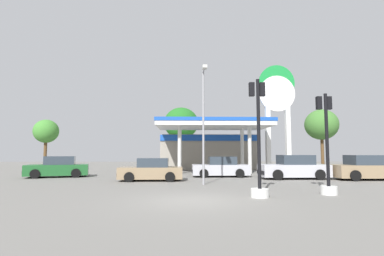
{
  "coord_description": "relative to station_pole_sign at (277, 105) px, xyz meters",
  "views": [
    {
      "loc": [
        -0.42,
        -11.07,
        1.8
      ],
      "look_at": [
        0.28,
        11.45,
        3.66
      ],
      "focal_mm": 27.34,
      "sensor_mm": 36.0,
      "label": 1
    }
  ],
  "objects": [
    {
      "name": "tree_0",
      "position": [
        -26.01,
        8.27,
        -2.11
      ],
      "size": [
        2.96,
        2.96,
        5.79
      ],
      "color": "brown",
      "rests_on": "ground"
    },
    {
      "name": "tree_1",
      "position": [
        -9.44,
        7.72,
        -1.09
      ],
      "size": [
        4.2,
        4.2,
        7.27
      ],
      "color": "brown",
      "rests_on": "ground"
    },
    {
      "name": "car_2",
      "position": [
        -18.25,
        -6.41,
        -5.74
      ],
      "size": [
        4.51,
        2.84,
        1.5
      ],
      "color": "black",
      "rests_on": "ground"
    },
    {
      "name": "corner_streetlamp",
      "position": [
        -8.06,
        -11.9,
        -2.52
      ],
      "size": [
        0.24,
        1.48,
        6.44
      ],
      "color": "gray",
      "rests_on": "ground"
    },
    {
      "name": "tree_2",
      "position": [
        7.5,
        6.56,
        -1.34
      ],
      "size": [
        3.9,
        3.9,
        6.94
      ],
      "color": "brown",
      "rests_on": "ground"
    },
    {
      "name": "car_0",
      "position": [
        -1.7,
        -8.27,
        -5.7
      ],
      "size": [
        4.51,
        2.1,
        1.61
      ],
      "color": "black",
      "rests_on": "ground"
    },
    {
      "name": "ground_plane",
      "position": [
        -8.78,
        -16.92,
        -6.42
      ],
      "size": [
        90.0,
        90.0,
        0.0
      ],
      "primitive_type": "plane",
      "color": "slate",
      "rests_on": "ground"
    },
    {
      "name": "car_4",
      "position": [
        -6.44,
        -6.45,
        -5.76
      ],
      "size": [
        4.13,
        1.91,
        1.48
      ],
      "color": "black",
      "rests_on": "ground"
    },
    {
      "name": "car_3",
      "position": [
        2.88,
        -9.13,
        -5.7
      ],
      "size": [
        4.54,
        2.17,
        1.61
      ],
      "color": "black",
      "rests_on": "ground"
    },
    {
      "name": "traffic_signal_1",
      "position": [
        -6.13,
        -16.22,
        -4.75
      ],
      "size": [
        0.71,
        0.71,
        4.79
      ],
      "color": "silver",
      "rests_on": "ground"
    },
    {
      "name": "gas_station",
      "position": [
        -6.51,
        3.72,
        -4.28
      ],
      "size": [
        10.03,
        12.57,
        4.64
      ],
      "color": "gray",
      "rests_on": "ground"
    },
    {
      "name": "traffic_signal_0",
      "position": [
        -3.01,
        -15.58,
        -4.87
      ],
      "size": [
        0.68,
        0.7,
        4.34
      ],
      "color": "silver",
      "rests_on": "ground"
    },
    {
      "name": "car_1",
      "position": [
        -11.21,
        -9.28,
        -5.78
      ],
      "size": [
        4.02,
        1.89,
        1.43
      ],
      "color": "black",
      "rests_on": "ground"
    },
    {
      "name": "station_pole_sign",
      "position": [
        0.0,
        0.0,
        0.0
      ],
      "size": [
        3.53,
        0.56,
        10.35
      ],
      "color": "white",
      "rests_on": "ground"
    }
  ]
}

